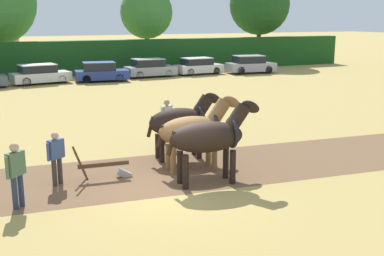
# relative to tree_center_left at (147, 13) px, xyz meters

# --- Properties ---
(ground_plane) EXTENTS (240.00, 240.00, 0.00)m
(ground_plane) POSITION_rel_tree_center_left_xyz_m (-10.64, -31.18, -5.16)
(ground_plane) COLOR #A88E4C
(plowed_furrow_strip) EXTENTS (29.81, 7.38, 0.01)m
(plowed_furrow_strip) POSITION_rel_tree_center_left_xyz_m (-13.93, -29.34, -5.16)
(plowed_furrow_strip) COLOR brown
(plowed_furrow_strip) RESTS_ON ground
(hedgerow) EXTENTS (60.56, 1.25, 2.86)m
(hedgerow) POSITION_rel_tree_center_left_xyz_m (-10.64, -2.79, -3.73)
(hedgerow) COLOR #194719
(hedgerow) RESTS_ON ground
(tree_center_left) EXTENTS (4.83, 4.83, 7.60)m
(tree_center_left) POSITION_rel_tree_center_left_xyz_m (0.00, 0.00, 0.00)
(tree_center_left) COLOR brown
(tree_center_left) RESTS_ON ground
(tree_center) EXTENTS (6.11, 6.11, 9.07)m
(tree_center) POSITION_rel_tree_center_left_xyz_m (12.07, -0.42, 0.84)
(tree_center) COLOR #4C3823
(tree_center) RESTS_ON ground
(draft_horse_lead_left) EXTENTS (2.89, 1.17, 2.46)m
(draft_horse_lead_left) POSITION_rel_tree_center_left_xyz_m (-9.56, -31.21, -3.77)
(draft_horse_lead_left) COLOR black
(draft_horse_lead_left) RESTS_ON ground
(draft_horse_lead_right) EXTENTS (2.82, 1.19, 2.38)m
(draft_horse_lead_right) POSITION_rel_tree_center_left_xyz_m (-9.40, -29.86, -3.87)
(draft_horse_lead_right) COLOR brown
(draft_horse_lead_right) RESTS_ON ground
(draft_horse_trail_left) EXTENTS (2.70, 1.22, 2.29)m
(draft_horse_trail_left) POSITION_rel_tree_center_left_xyz_m (-9.26, -28.51, -3.88)
(draft_horse_trail_left) COLOR black
(draft_horse_trail_left) RESTS_ON ground
(plow) EXTENTS (1.75, 0.52, 1.13)m
(plow) POSITION_rel_tree_center_left_xyz_m (-12.13, -29.55, -4.84)
(plow) COLOR #4C331E
(plow) RESTS_ON ground
(farmer_at_plow) EXTENTS (0.56, 0.41, 1.56)m
(farmer_at_plow) POSITION_rel_tree_center_left_xyz_m (-13.60, -29.45, -4.27)
(farmer_at_plow) COLOR #38332D
(farmer_at_plow) RESTS_ON ground
(farmer_beside_team) EXTENTS (0.59, 0.43, 1.71)m
(farmer_beside_team) POSITION_rel_tree_center_left_xyz_m (-8.96, -26.49, -4.17)
(farmer_beside_team) COLOR #28334C
(farmer_beside_team) RESTS_ON ground
(farmer_onlooker_left) EXTENTS (0.52, 0.49, 1.70)m
(farmer_onlooker_left) POSITION_rel_tree_center_left_xyz_m (-14.81, -30.79, -4.17)
(farmer_onlooker_left) COLOR #28334C
(farmer_onlooker_left) RESTS_ON ground
(parked_car_center) EXTENTS (4.33, 2.33, 1.43)m
(parked_car_center) POSITION_rel_tree_center_left_xyz_m (-10.79, -6.77, -4.47)
(parked_car_center) COLOR silver
(parked_car_center) RESTS_ON ground
(parked_car_center_right) EXTENTS (4.13, 2.32, 1.46)m
(parked_car_center_right) POSITION_rel_tree_center_left_xyz_m (-6.42, -7.33, -4.46)
(parked_car_center_right) COLOR navy
(parked_car_center_right) RESTS_ON ground
(parked_car_right) EXTENTS (4.05, 1.86, 1.49)m
(parked_car_right) POSITION_rel_tree_center_left_xyz_m (-2.11, -6.27, -4.45)
(parked_car_right) COLOR #9E9EA8
(parked_car_right) RESTS_ON ground
(parked_car_far_right) EXTENTS (4.11, 1.97, 1.41)m
(parked_car_far_right) POSITION_rel_tree_center_left_xyz_m (2.27, -6.28, -4.48)
(parked_car_far_right) COLOR silver
(parked_car_far_right) RESTS_ON ground
(parked_car_end_right) EXTENTS (4.35, 2.27, 1.54)m
(parked_car_end_right) POSITION_rel_tree_center_left_xyz_m (6.70, -7.45, -4.42)
(parked_car_end_right) COLOR #9E9EA8
(parked_car_end_right) RESTS_ON ground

